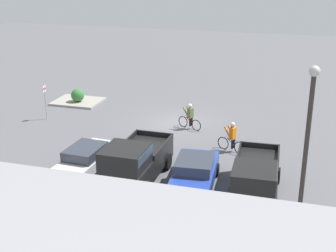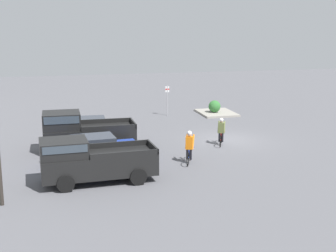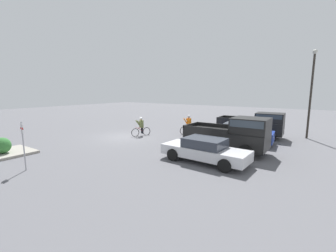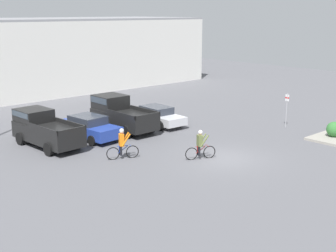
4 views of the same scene
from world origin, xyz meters
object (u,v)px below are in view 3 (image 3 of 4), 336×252
(shrub, at_px, (2,146))
(cyclist_1, at_px, (189,124))
(sedan_1, at_px, (205,150))
(lamppost, at_px, (311,88))
(pickup_truck_0, at_px, (255,124))
(pickup_truck_1, at_px, (233,134))
(fire_lane_sign, at_px, (23,141))
(sedan_0, at_px, (239,133))
(cyclist_0, at_px, (141,127))

(shrub, bearing_deg, cyclist_1, 154.95)
(cyclist_1, bearing_deg, sedan_1, 35.46)
(sedan_1, height_order, lamppost, lamppost)
(pickup_truck_0, distance_m, pickup_truck_1, 5.62)
(sedan_1, xyz_separation_m, fire_lane_sign, (6.11, -6.64, 0.77))
(sedan_0, height_order, lamppost, lamppost)
(lamppost, bearing_deg, cyclist_1, -67.06)
(pickup_truck_0, xyz_separation_m, cyclist_0, (4.96, -8.12, -0.27))
(pickup_truck_0, relative_size, cyclist_1, 3.01)
(shrub, bearing_deg, sedan_0, 136.99)
(sedan_1, height_order, fire_lane_sign, fire_lane_sign)
(sedan_0, bearing_deg, sedan_1, -1.57)
(pickup_truck_0, bearing_deg, sedan_0, -7.99)
(sedan_0, height_order, sedan_1, sedan_0)
(pickup_truck_0, height_order, fire_lane_sign, fire_lane_sign)
(pickup_truck_0, bearing_deg, cyclist_1, -70.41)
(sedan_0, xyz_separation_m, lamppost, (-4.72, 4.06, 3.33))
(pickup_truck_0, xyz_separation_m, sedan_0, (2.82, -0.40, -0.33))
(sedan_0, bearing_deg, shrub, -43.01)
(sedan_0, distance_m, cyclist_0, 8.01)
(pickup_truck_0, relative_size, shrub, 5.45)
(sedan_0, relative_size, shrub, 5.02)
(pickup_truck_1, xyz_separation_m, fire_lane_sign, (8.90, -7.23, 0.29))
(pickup_truck_1, height_order, cyclist_0, pickup_truck_1)
(sedan_0, height_order, shrub, sedan_0)
(sedan_0, xyz_separation_m, cyclist_0, (2.14, -7.72, 0.07))
(shrub, bearing_deg, lamppost, 137.65)
(lamppost, relative_size, shrub, 7.28)
(cyclist_0, height_order, lamppost, lamppost)
(lamppost, bearing_deg, sedan_1, -22.20)
(shrub, bearing_deg, cyclist_0, 162.76)
(fire_lane_sign, bearing_deg, cyclist_1, 171.16)
(pickup_truck_0, height_order, lamppost, lamppost)
(sedan_1, relative_size, cyclist_1, 2.78)
(sedan_1, xyz_separation_m, lamppost, (-10.32, 4.21, 3.39))
(sedan_1, distance_m, lamppost, 11.65)
(cyclist_0, distance_m, fire_lane_sign, 9.63)
(cyclist_1, relative_size, lamppost, 0.25)
(fire_lane_sign, height_order, shrub, fire_lane_sign)
(pickup_truck_1, relative_size, fire_lane_sign, 2.12)
(cyclist_0, distance_m, shrub, 9.63)
(cyclist_0, relative_size, shrub, 1.72)
(cyclist_0, distance_m, lamppost, 14.02)
(pickup_truck_1, bearing_deg, sedan_0, -171.30)
(cyclist_0, height_order, cyclist_1, cyclist_1)
(pickup_truck_0, height_order, cyclist_1, pickup_truck_0)
(sedan_1, height_order, cyclist_1, cyclist_1)
(sedan_0, distance_m, fire_lane_sign, 13.56)
(pickup_truck_0, xyz_separation_m, sedan_1, (8.42, -0.55, -0.39))
(cyclist_0, height_order, fire_lane_sign, fire_lane_sign)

